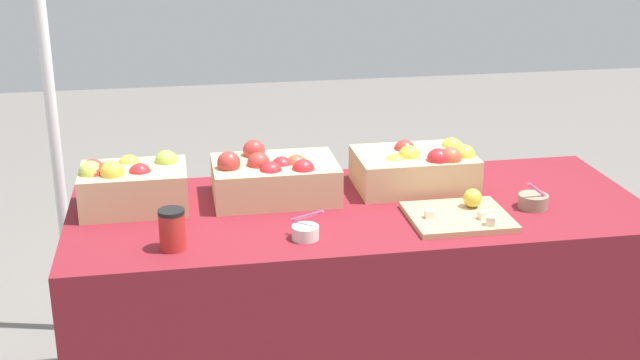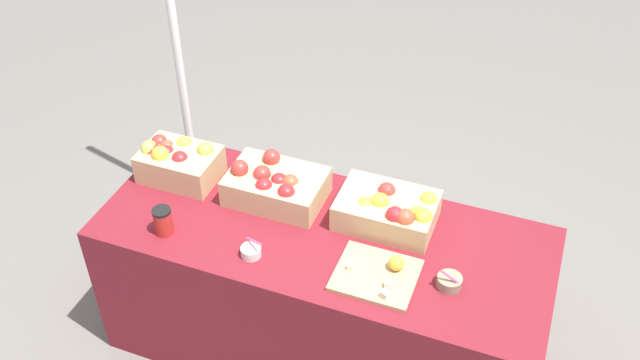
{
  "view_description": "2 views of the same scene",
  "coord_description": "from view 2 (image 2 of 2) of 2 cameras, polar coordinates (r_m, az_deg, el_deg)",
  "views": [
    {
      "loc": [
        -0.58,
        -2.55,
        1.77
      ],
      "look_at": [
        -0.13,
        0.0,
        0.84
      ],
      "focal_mm": 47.54,
      "sensor_mm": 36.0,
      "label": 1
    },
    {
      "loc": [
        0.77,
        -2.04,
        2.79
      ],
      "look_at": [
        -0.0,
        -0.02,
        1.03
      ],
      "focal_mm": 40.21,
      "sensor_mm": 36.0,
      "label": 2
    }
  ],
  "objects": [
    {
      "name": "tent_pole",
      "position": [
        3.67,
        -11.52,
        11.52
      ],
      "size": [
        0.04,
        0.04,
        2.26
      ],
      "primitive_type": "cylinder",
      "color": "white",
      "rests_on": "ground_plane"
    },
    {
      "name": "apple_crate_middle",
      "position": [
        3.11,
        -3.57,
        -0.4
      ],
      "size": [
        0.42,
        0.28,
        0.18
      ],
      "color": "tan",
      "rests_on": "table"
    },
    {
      "name": "coffee_cup",
      "position": [
        3.01,
        -12.38,
        -3.21
      ],
      "size": [
        0.08,
        0.08,
        0.12
      ],
      "color": "red",
      "rests_on": "table"
    },
    {
      "name": "apple_crate_left",
      "position": [
        3.28,
        -11.33,
        1.53
      ],
      "size": [
        0.34,
        0.24,
        0.18
      ],
      "color": "tan",
      "rests_on": "table"
    },
    {
      "name": "sample_bowl_mid",
      "position": [
        2.89,
        -5.51,
        -5.66
      ],
      "size": [
        0.1,
        0.09,
        0.09
      ],
      "color": "silver",
      "rests_on": "table"
    },
    {
      "name": "sample_bowl_near",
      "position": [
        2.8,
        10.26,
        -7.96
      ],
      "size": [
        0.1,
        0.1,
        0.1
      ],
      "color": "gray",
      "rests_on": "table"
    },
    {
      "name": "ground_plane",
      "position": [
        3.54,
        0.2,
        -12.85
      ],
      "size": [
        10.0,
        10.0,
        0.0
      ],
      "primitive_type": "plane",
      "color": "slate"
    },
    {
      "name": "cutting_board_front",
      "position": [
        2.81,
        4.68,
        -7.46
      ],
      "size": [
        0.32,
        0.28,
        0.08
      ],
      "color": "tan",
      "rests_on": "table"
    },
    {
      "name": "table",
      "position": [
        3.26,
        0.22,
        -8.85
      ],
      "size": [
        1.9,
        0.76,
        0.74
      ],
      "primitive_type": "cube",
      "color": "maroon",
      "rests_on": "ground_plane"
    },
    {
      "name": "apple_crate_right",
      "position": [
        2.99,
        5.54,
        -2.39
      ],
      "size": [
        0.41,
        0.28,
        0.17
      ],
      "color": "tan",
      "rests_on": "table"
    }
  ]
}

